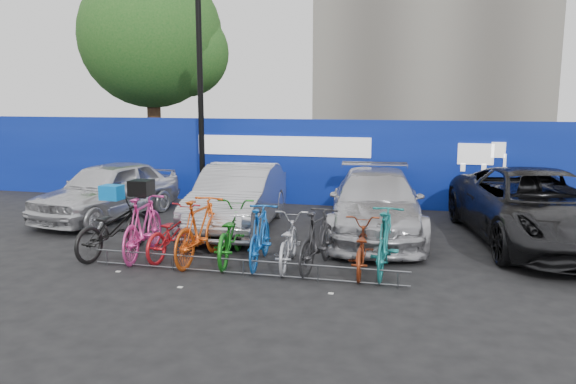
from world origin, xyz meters
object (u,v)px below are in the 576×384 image
(car_1, at_px, (238,198))
(car_3, at_px, (537,208))
(bike_6, at_px, (288,241))
(lamppost, at_px, (200,87))
(bike_2, at_px, (173,232))
(bike_1, at_px, (143,226))
(tree, at_px, (157,40))
(bike_rack, at_px, (243,267))
(bike_5, at_px, (260,235))
(bike_7, at_px, (317,239))
(bike_8, at_px, (361,247))
(bike_0, at_px, (114,227))
(bike_9, at_px, (385,241))
(car_2, at_px, (376,204))
(car_0, at_px, (108,190))
(bike_3, at_px, (200,230))
(bike_4, at_px, (230,233))

(car_1, bearing_deg, car_3, -3.50)
(bike_6, bearing_deg, car_3, -154.67)
(lamppost, distance_m, bike_2, 6.10)
(bike_1, bearing_deg, bike_6, 174.22)
(tree, distance_m, bike_6, 13.20)
(bike_rack, height_order, bike_5, bike_5)
(tree, relative_size, bike_7, 4.33)
(car_1, height_order, bike_8, car_1)
(bike_0, bearing_deg, bike_9, -169.08)
(bike_8, bearing_deg, bike_5, -3.36)
(bike_rack, distance_m, bike_2, 1.87)
(lamppost, distance_m, bike_0, 5.99)
(car_1, bearing_deg, bike_0, -127.83)
(lamppost, xyz_separation_m, bike_1, (1.00, -5.36, -2.67))
(bike_6, xyz_separation_m, bike_9, (1.72, 0.00, 0.11))
(bike_1, relative_size, bike_2, 1.10)
(bike_2, height_order, bike_7, bike_7)
(car_2, bearing_deg, car_0, 172.49)
(car_1, xyz_separation_m, bike_8, (3.11, -2.55, -0.28))
(car_2, xyz_separation_m, bike_0, (-4.77, -2.76, -0.17))
(bike_3, relative_size, bike_5, 1.10)
(lamppost, bearing_deg, tree, 127.51)
(tree, height_order, bike_4, tree)
(bike_1, bearing_deg, bike_4, 178.11)
(lamppost, relative_size, bike_6, 3.47)
(bike_3, bearing_deg, car_1, -83.28)
(bike_4, bearing_deg, bike_0, -4.70)
(bike_rack, relative_size, bike_9, 2.93)
(car_1, xyz_separation_m, bike_6, (1.80, -2.52, -0.27))
(car_1, height_order, car_2, car_1)
(bike_7, bearing_deg, bike_rack, 39.37)
(bike_8, bearing_deg, bike_2, -5.21)
(lamppost, height_order, bike_1, lamppost)
(bike_9, bearing_deg, bike_7, 3.82)
(car_2, relative_size, bike_4, 2.39)
(car_2, distance_m, bike_9, 2.75)
(bike_rack, bearing_deg, tree, 122.45)
(car_2, distance_m, bike_2, 4.45)
(car_2, bearing_deg, car_3, -6.35)
(bike_3, bearing_deg, bike_5, -173.61)
(bike_rack, relative_size, car_0, 1.33)
(bike_4, bearing_deg, bike_7, 168.03)
(bike_1, distance_m, bike_3, 1.16)
(bike_2, xyz_separation_m, bike_9, (3.98, -0.08, 0.10))
(tree, relative_size, lamppost, 1.28)
(bike_1, height_order, bike_6, bike_1)
(bike_rack, xyz_separation_m, bike_2, (-1.66, 0.80, 0.31))
(bike_rack, relative_size, car_3, 1.01)
(car_1, height_order, bike_2, car_1)
(bike_3, height_order, bike_7, bike_3)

